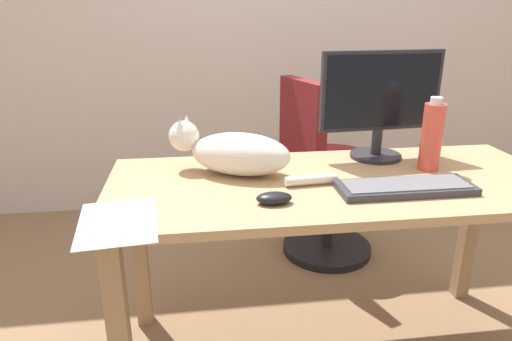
% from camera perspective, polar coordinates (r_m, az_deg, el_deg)
% --- Properties ---
extents(back_wall, '(6.00, 0.04, 2.60)m').
position_cam_1_polar(back_wall, '(3.00, 1.45, 19.92)').
color(back_wall, beige).
rests_on(back_wall, ground_plane).
extents(desk, '(1.57, 0.66, 0.72)m').
position_cam_1_polar(desk, '(1.65, 9.69, -4.45)').
color(desk, tan).
rests_on(desk, ground_plane).
extents(office_chair, '(0.50, 0.48, 0.96)m').
position_cam_1_polar(office_chair, '(2.43, 8.26, -1.35)').
color(office_chair, black).
rests_on(office_chair, ground_plane).
extents(monitor, '(0.48, 0.20, 0.42)m').
position_cam_1_polar(monitor, '(1.83, 15.22, 8.34)').
color(monitor, '#232328').
rests_on(monitor, desk).
extents(keyboard, '(0.44, 0.15, 0.03)m').
position_cam_1_polar(keyboard, '(1.56, 18.06, -1.99)').
color(keyboard, '#333338').
rests_on(keyboard, desk).
extents(cat, '(0.56, 0.32, 0.20)m').
position_cam_1_polar(cat, '(1.62, -2.73, 2.31)').
color(cat, silver).
rests_on(cat, desk).
extents(computer_mouse, '(0.11, 0.06, 0.04)m').
position_cam_1_polar(computer_mouse, '(1.39, 2.26, -3.44)').
color(computer_mouse, black).
rests_on(computer_mouse, desk).
extents(paper_sheet, '(0.24, 0.32, 0.00)m').
position_cam_1_polar(paper_sheet, '(1.34, -16.83, -6.14)').
color(paper_sheet, white).
rests_on(paper_sheet, desk).
extents(water_bottle, '(0.08, 0.08, 0.27)m').
position_cam_1_polar(water_bottle, '(1.77, 21.00, 3.99)').
color(water_bottle, '#D84C3D').
rests_on(water_bottle, desk).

